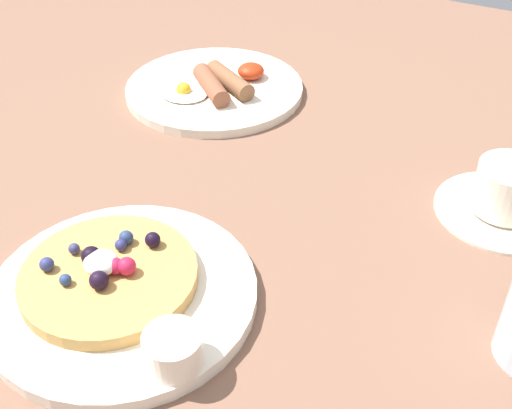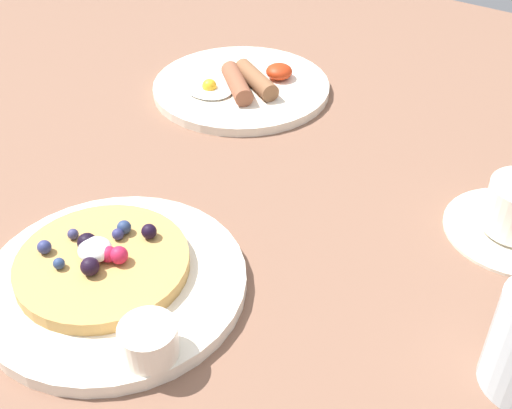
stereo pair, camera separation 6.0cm
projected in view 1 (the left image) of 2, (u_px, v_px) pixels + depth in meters
ground_plane at (224, 230)px, 67.86cm from camera, size 192.51×148.06×3.00cm
pancake_plate at (123, 294)px, 57.45cm from camera, size 24.22×24.22×1.40cm
pancake_with_berries at (108, 275)px, 57.14cm from camera, size 15.93×15.93×3.24cm
syrup_ramekin at (173, 349)px, 49.70cm from camera, size 4.73×4.73×2.99cm
breakfast_plate at (214, 89)px, 88.49cm from camera, size 24.39×24.39×1.21cm
fried_breakfast at (219, 82)px, 86.46cm from camera, size 12.31×13.37×2.63cm
coffee_saucer at (502, 210)px, 67.63cm from camera, size 14.15×14.15×0.73cm
coffee_cup at (510, 188)px, 65.66cm from camera, size 7.83×8.72×5.06cm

